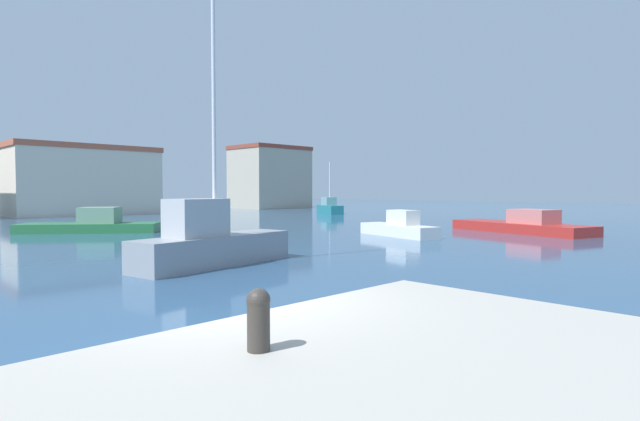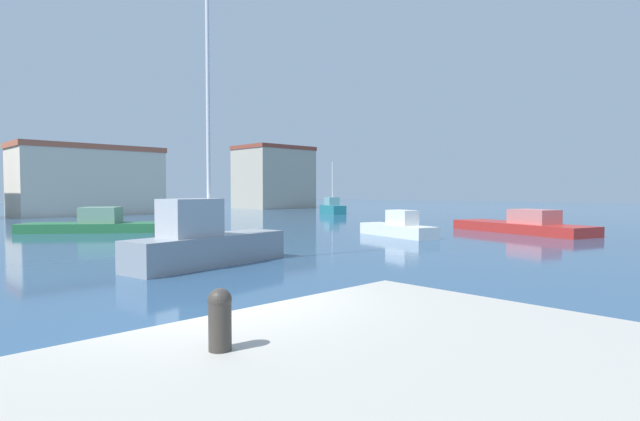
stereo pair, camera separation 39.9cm
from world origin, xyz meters
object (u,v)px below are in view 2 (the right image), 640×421
object	(u,v)px
sailboat_grey_distant_north	(205,241)
motorboat_white_outer_mooring	(398,228)
mooring_bollard	(220,317)
motorboat_green_far_right	(94,224)
sailboat_teal_mid_harbor	(332,207)
motorboat_red_near_pier	(523,225)

from	to	relation	value
sailboat_grey_distant_north	motorboat_white_outer_mooring	xyz separation A→B (m)	(12.36, 1.90, -0.31)
sailboat_grey_distant_north	motorboat_white_outer_mooring	size ratio (longest dim) A/B	1.81
mooring_bollard	motorboat_green_far_right	world-z (taller)	mooring_bollard
sailboat_teal_mid_harbor	sailboat_grey_distant_north	bearing A→B (deg)	-141.86
motorboat_red_near_pier	motorboat_white_outer_mooring	xyz separation A→B (m)	(-6.73, 3.49, 0.03)
sailboat_grey_distant_north	motorboat_red_near_pier	bearing A→B (deg)	-4.78
sailboat_grey_distant_north	motorboat_red_near_pier	world-z (taller)	sailboat_grey_distant_north
sailboat_teal_mid_harbor	motorboat_green_far_right	world-z (taller)	sailboat_teal_mid_harbor
sailboat_grey_distant_north	motorboat_white_outer_mooring	bearing A→B (deg)	8.73
mooring_bollard	motorboat_white_outer_mooring	bearing A→B (deg)	33.00
mooring_bollard	motorboat_red_near_pier	bearing A→B (deg)	18.43
motorboat_red_near_pier	motorboat_white_outer_mooring	size ratio (longest dim) A/B	1.69
motorboat_red_near_pier	sailboat_teal_mid_harbor	xyz separation A→B (m)	(8.35, 23.14, 0.24)
sailboat_grey_distant_north	motorboat_green_far_right	distance (m)	15.62
mooring_bollard	sailboat_grey_distant_north	size ratio (longest dim) A/B	0.06
sailboat_teal_mid_harbor	motorboat_white_outer_mooring	world-z (taller)	sailboat_teal_mid_harbor
sailboat_teal_mid_harbor	motorboat_white_outer_mooring	bearing A→B (deg)	-127.50
motorboat_white_outer_mooring	motorboat_red_near_pier	bearing A→B (deg)	-27.44
motorboat_red_near_pier	motorboat_white_outer_mooring	distance (m)	7.58
mooring_bollard	motorboat_green_far_right	bearing A→B (deg)	72.72
motorboat_red_near_pier	mooring_bollard	bearing A→B (deg)	-161.57
mooring_bollard	sailboat_teal_mid_harbor	bearing A→B (deg)	43.42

